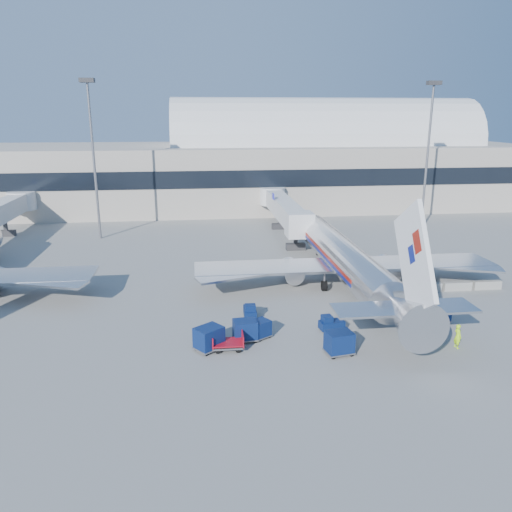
{
  "coord_description": "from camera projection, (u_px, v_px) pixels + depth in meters",
  "views": [
    {
      "loc": [
        -5.46,
        -44.5,
        17.74
      ],
      "look_at": [
        0.52,
        6.0,
        3.31
      ],
      "focal_mm": 35.0,
      "sensor_mm": 36.0,
      "label": 1
    }
  ],
  "objects": [
    {
      "name": "cart_solo_far",
      "position": [
        437.0,
        312.0,
        44.07
      ],
      "size": [
        2.16,
        1.7,
        1.83
      ],
      "rotation": [
        0.0,
        0.0,
        0.06
      ],
      "color": "#091B4A",
      "rests_on": "ground"
    },
    {
      "name": "mast_east",
      "position": [
        429.0,
        135.0,
        75.99
      ],
      "size": [
        2.0,
        1.2,
        22.6
      ],
      "color": "slate",
      "rests_on": "ground"
    },
    {
      "name": "cart_open_red",
      "position": [
        228.0,
        344.0,
        39.0
      ],
      "size": [
        2.48,
        1.77,
        0.66
      ],
      "rotation": [
        0.0,
        0.0,
        -0.02
      ],
      "color": "slate",
      "rests_on": "ground"
    },
    {
      "name": "tug_lead",
      "position": [
        331.0,
        323.0,
        42.43
      ],
      "size": [
        2.23,
        1.34,
        1.37
      ],
      "rotation": [
        0.0,
        0.0,
        0.15
      ],
      "color": "#091B4A",
      "rests_on": "ground"
    },
    {
      "name": "airliner_main",
      "position": [
        347.0,
        260.0,
        52.61
      ],
      "size": [
        32.0,
        37.26,
        12.07
      ],
      "color": "silver",
      "rests_on": "ground"
    },
    {
      "name": "cart_train_b",
      "position": [
        245.0,
        330.0,
        40.41
      ],
      "size": [
        2.11,
        1.69,
        1.75
      ],
      "rotation": [
        0.0,
        0.0,
        0.09
      ],
      "color": "#091B4A",
      "rests_on": "ground"
    },
    {
      "name": "tug_left",
      "position": [
        250.0,
        311.0,
        45.0
      ],
      "size": [
        1.16,
        2.22,
        1.43
      ],
      "rotation": [
        0.0,
        0.0,
        1.54
      ],
      "color": "#091B4A",
      "rests_on": "ground"
    },
    {
      "name": "mast_west",
      "position": [
        92.0,
        136.0,
        70.33
      ],
      "size": [
        2.0,
        1.2,
        22.6
      ],
      "color": "slate",
      "rests_on": "ground"
    },
    {
      "name": "tug_right",
      "position": [
        387.0,
        306.0,
        46.06
      ],
      "size": [
        2.37,
        2.49,
        1.5
      ],
      "rotation": [
        0.0,
        0.0,
        -0.86
      ],
      "color": "#091B4A",
      "rests_on": "ground"
    },
    {
      "name": "barrier_mid",
      "position": [
        457.0,
        286.0,
        52.17
      ],
      "size": [
        3.0,
        0.55,
        0.9
      ],
      "primitive_type": "cube",
      "color": "#9E9E96",
      "rests_on": "ground"
    },
    {
      "name": "barrier_far",
      "position": [
        487.0,
        285.0,
        52.54
      ],
      "size": [
        3.0,
        0.55,
        0.9
      ],
      "primitive_type": "cube",
      "color": "#9E9E96",
      "rests_on": "ground"
    },
    {
      "name": "barrier_near",
      "position": [
        427.0,
        287.0,
        51.79
      ],
      "size": [
        3.0,
        0.55,
        0.9
      ],
      "primitive_type": "cube",
      "color": "#9E9E96",
      "rests_on": "ground"
    },
    {
      "name": "ramp_worker",
      "position": [
        458.0,
        336.0,
        39.14
      ],
      "size": [
        0.56,
        0.78,
        1.99
      ],
      "primitive_type": "imported",
      "rotation": [
        0.0,
        0.0,
        1.69
      ],
      "color": "#99D716",
      "rests_on": "ground"
    },
    {
      "name": "cart_train_a",
      "position": [
        260.0,
        329.0,
        40.92
      ],
      "size": [
        2.16,
        2.03,
        1.52
      ],
      "rotation": [
        0.0,
        0.0,
        0.57
      ],
      "color": "#091B4A",
      "rests_on": "ground"
    },
    {
      "name": "terminal",
      "position": [
        155.0,
        169.0,
        97.84
      ],
      "size": [
        170.0,
        28.15,
        21.0
      ],
      "color": "#B2AA9E",
      "rests_on": "ground"
    },
    {
      "name": "cart_solo_near",
      "position": [
        339.0,
        342.0,
        38.1
      ],
      "size": [
        2.33,
        1.93,
        1.83
      ],
      "rotation": [
        0.0,
        0.0,
        0.18
      ],
      "color": "#091B4A",
      "rests_on": "ground"
    },
    {
      "name": "jetbridge_near",
      "position": [
        283.0,
        207.0,
        77.19
      ],
      "size": [
        4.4,
        27.5,
        6.25
      ],
      "color": "silver",
      "rests_on": "ground"
    },
    {
      "name": "cart_train_c",
      "position": [
        209.0,
        338.0,
        38.8
      ],
      "size": [
        2.7,
        2.6,
        1.89
      ],
      "rotation": [
        0.0,
        0.0,
        0.65
      ],
      "color": "#091B4A",
      "rests_on": "ground"
    },
    {
      "name": "ground",
      "position": [
        258.0,
        306.0,
        47.97
      ],
      "size": [
        260.0,
        260.0,
        0.0
      ],
      "primitive_type": "plane",
      "color": "gray",
      "rests_on": "ground"
    }
  ]
}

